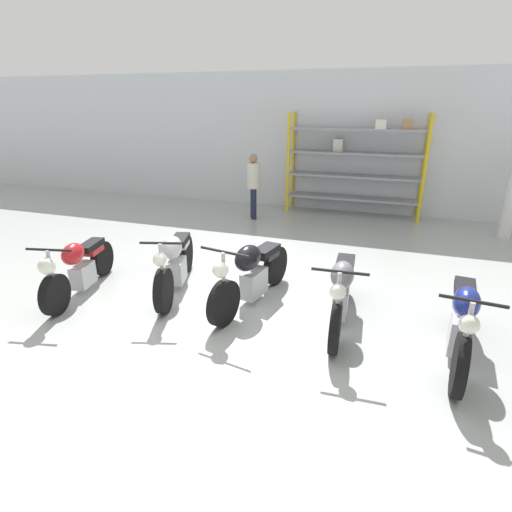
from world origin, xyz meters
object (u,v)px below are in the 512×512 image
object	(u,v)px
motorcycle_black	(252,273)
motorcycle_grey	(342,290)
motorcycle_blue	(461,321)
person_browsing	(253,181)
shelving_rack	(356,162)
motorcycle_red	(79,267)
motorcycle_silver	(175,262)

from	to	relation	value
motorcycle_black	motorcycle_grey	xyz separation A→B (m)	(1.32, -0.15, 0.00)
motorcycle_blue	person_browsing	xyz separation A→B (m)	(-4.21, 4.96, 0.48)
shelving_rack	motorcycle_blue	xyz separation A→B (m)	(1.86, -6.18, -0.91)
shelving_rack	motorcycle_red	xyz separation A→B (m)	(-3.49, -6.19, -0.94)
motorcycle_grey	person_browsing	world-z (taller)	person_browsing
motorcycle_blue	person_browsing	bearing A→B (deg)	-133.08
person_browsing	motorcycle_grey	bearing A→B (deg)	94.19
motorcycle_grey	person_browsing	bearing A→B (deg)	-150.95
motorcycle_silver	motorcycle_grey	bearing A→B (deg)	69.22
motorcycle_red	motorcycle_black	distance (m)	2.69
motorcycle_silver	motorcycle_black	size ratio (longest dim) A/B	0.98
motorcycle_blue	motorcycle_red	bearing A→B (deg)	-83.32
motorcycle_red	motorcycle_silver	distance (m)	1.47
motorcycle_silver	motorcycle_blue	bearing A→B (deg)	65.41
motorcycle_silver	motorcycle_black	world-z (taller)	motorcycle_black
motorcycle_grey	person_browsing	size ratio (longest dim) A/B	1.29
motorcycle_black	motorcycle_grey	bearing A→B (deg)	94.34
motorcycle_red	person_browsing	xyz separation A→B (m)	(1.13, 4.97, 0.52)
shelving_rack	person_browsing	bearing A→B (deg)	-152.63
shelving_rack	motorcycle_silver	distance (m)	6.06
shelving_rack	motorcycle_silver	xyz separation A→B (m)	(-2.15, -5.59, -0.93)
shelving_rack	person_browsing	distance (m)	2.69
motorcycle_black	person_browsing	distance (m)	4.70
motorcycle_black	shelving_rack	bearing A→B (deg)	-177.77
motorcycle_grey	shelving_rack	bearing A→B (deg)	-178.02
shelving_rack	motorcycle_blue	distance (m)	6.52
motorcycle_silver	person_browsing	size ratio (longest dim) A/B	1.28
motorcycle_silver	motorcycle_red	bearing A→B (deg)	-81.99
motorcycle_grey	motorcycle_black	bearing A→B (deg)	-99.06
shelving_rack	motorcycle_red	bearing A→B (deg)	-119.41
shelving_rack	person_browsing	size ratio (longest dim) A/B	2.13
motorcycle_blue	person_browsing	world-z (taller)	person_browsing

